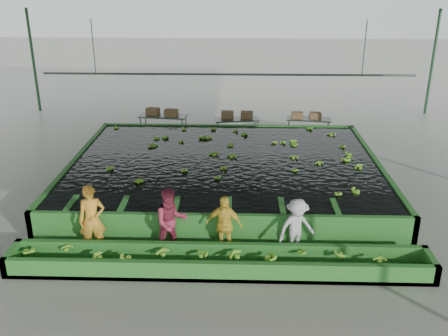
{
  "coord_description": "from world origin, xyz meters",
  "views": [
    {
      "loc": [
        0.44,
        -13.69,
        6.64
      ],
      "look_at": [
        0.0,
        0.5,
        1.0
      ],
      "focal_mm": 40.0,
      "sensor_mm": 36.0,
      "label": 1
    }
  ],
  "objects_px": {
    "worker_b": "(171,222)",
    "worker_d": "(297,228)",
    "worker_c": "(224,225)",
    "packing_table_left": "(164,125)",
    "box_stack_left": "(162,115)",
    "sorting_trough": "(219,262)",
    "packing_table_mid": "(237,128)",
    "worker_a": "(92,220)",
    "box_stack_right": "(306,118)",
    "packing_table_right": "(308,128)",
    "box_stack_mid": "(237,118)",
    "flotation_tank": "(225,172)"
  },
  "relations": [
    {
      "from": "sorting_trough",
      "to": "box_stack_right",
      "type": "distance_m",
      "value": 10.79
    },
    {
      "from": "worker_a",
      "to": "packing_table_mid",
      "type": "xyz_separation_m",
      "value": [
        3.52,
        9.37,
        -0.48
      ]
    },
    {
      "from": "packing_table_mid",
      "to": "sorting_trough",
      "type": "bearing_deg",
      "value": -92.0
    },
    {
      "from": "sorting_trough",
      "to": "box_stack_left",
      "type": "xyz_separation_m",
      "value": [
        -2.82,
        10.28,
        0.66
      ]
    },
    {
      "from": "packing_table_right",
      "to": "box_stack_mid",
      "type": "bearing_deg",
      "value": -179.05
    },
    {
      "from": "packing_table_right",
      "to": "box_stack_right",
      "type": "xyz_separation_m",
      "value": [
        -0.12,
        -0.03,
        0.42
      ]
    },
    {
      "from": "sorting_trough",
      "to": "packing_table_mid",
      "type": "distance_m",
      "value": 10.18
    },
    {
      "from": "worker_d",
      "to": "worker_a",
      "type": "bearing_deg",
      "value": 155.38
    },
    {
      "from": "sorting_trough",
      "to": "packing_table_right",
      "type": "height_order",
      "value": "packing_table_right"
    },
    {
      "from": "worker_b",
      "to": "worker_d",
      "type": "xyz_separation_m",
      "value": [
        3.09,
        0.0,
        -0.11
      ]
    },
    {
      "from": "worker_a",
      "to": "packing_table_left",
      "type": "relative_size",
      "value": 0.89
    },
    {
      "from": "worker_b",
      "to": "worker_d",
      "type": "height_order",
      "value": "worker_b"
    },
    {
      "from": "worker_b",
      "to": "worker_c",
      "type": "height_order",
      "value": "worker_b"
    },
    {
      "from": "packing_table_mid",
      "to": "box_stack_mid",
      "type": "relative_size",
      "value": 1.37
    },
    {
      "from": "sorting_trough",
      "to": "worker_c",
      "type": "bearing_deg",
      "value": 82.68
    },
    {
      "from": "flotation_tank",
      "to": "worker_b",
      "type": "xyz_separation_m",
      "value": [
        -1.21,
        -4.3,
        0.42
      ]
    },
    {
      "from": "worker_b",
      "to": "packing_table_right",
      "type": "bearing_deg",
      "value": 40.91
    },
    {
      "from": "flotation_tank",
      "to": "box_stack_left",
      "type": "distance_m",
      "value": 5.92
    },
    {
      "from": "worker_b",
      "to": "worker_c",
      "type": "relative_size",
      "value": 1.1
    },
    {
      "from": "worker_c",
      "to": "box_stack_left",
      "type": "bearing_deg",
      "value": 120.23
    },
    {
      "from": "box_stack_right",
      "to": "packing_table_left",
      "type": "bearing_deg",
      "value": 179.39
    },
    {
      "from": "worker_c",
      "to": "packing_table_mid",
      "type": "height_order",
      "value": "worker_c"
    },
    {
      "from": "packing_table_left",
      "to": "packing_table_right",
      "type": "distance_m",
      "value": 6.18
    },
    {
      "from": "worker_d",
      "to": "packing_table_left",
      "type": "height_order",
      "value": "worker_d"
    },
    {
      "from": "worker_a",
      "to": "box_stack_right",
      "type": "bearing_deg",
      "value": 40.75
    },
    {
      "from": "packing_table_mid",
      "to": "box_stack_right",
      "type": "distance_m",
      "value": 2.95
    },
    {
      "from": "packing_table_mid",
      "to": "packing_table_right",
      "type": "xyz_separation_m",
      "value": [
        3.04,
        0.14,
        0.0
      ]
    },
    {
      "from": "worker_c",
      "to": "box_stack_right",
      "type": "height_order",
      "value": "worker_c"
    },
    {
      "from": "flotation_tank",
      "to": "sorting_trough",
      "type": "height_order",
      "value": "flotation_tank"
    },
    {
      "from": "worker_c",
      "to": "worker_d",
      "type": "relative_size",
      "value": 1.04
    },
    {
      "from": "flotation_tank",
      "to": "sorting_trough",
      "type": "xyz_separation_m",
      "value": [
        0.0,
        -5.1,
        -0.2
      ]
    },
    {
      "from": "flotation_tank",
      "to": "box_stack_mid",
      "type": "distance_m",
      "value": 5.18
    },
    {
      "from": "worker_d",
      "to": "packing_table_mid",
      "type": "relative_size",
      "value": 0.83
    },
    {
      "from": "worker_b",
      "to": "worker_a",
      "type": "bearing_deg",
      "value": 156.72
    },
    {
      "from": "worker_b",
      "to": "packing_table_left",
      "type": "bearing_deg",
      "value": 76.13
    },
    {
      "from": "packing_table_mid",
      "to": "packing_table_right",
      "type": "distance_m",
      "value": 3.04
    },
    {
      "from": "worker_b",
      "to": "packing_table_left",
      "type": "relative_size",
      "value": 0.87
    },
    {
      "from": "packing_table_left",
      "to": "packing_table_mid",
      "type": "height_order",
      "value": "packing_table_left"
    },
    {
      "from": "sorting_trough",
      "to": "worker_b",
      "type": "bearing_deg",
      "value": 146.44
    },
    {
      "from": "flotation_tank",
      "to": "worker_c",
      "type": "bearing_deg",
      "value": -88.63
    },
    {
      "from": "box_stack_mid",
      "to": "box_stack_right",
      "type": "bearing_deg",
      "value": 0.32
    },
    {
      "from": "worker_b",
      "to": "packing_table_left",
      "type": "xyz_separation_m",
      "value": [
        -1.58,
        9.53,
        -0.41
      ]
    },
    {
      "from": "worker_b",
      "to": "worker_d",
      "type": "relative_size",
      "value": 1.15
    },
    {
      "from": "packing_table_mid",
      "to": "worker_c",
      "type": "bearing_deg",
      "value": -91.55
    },
    {
      "from": "worker_d",
      "to": "packing_table_right",
      "type": "distance_m",
      "value": 9.63
    },
    {
      "from": "worker_d",
      "to": "box_stack_left",
      "type": "distance_m",
      "value": 10.59
    },
    {
      "from": "worker_a",
      "to": "packing_table_left",
      "type": "height_order",
      "value": "worker_a"
    },
    {
      "from": "flotation_tank",
      "to": "packing_table_left",
      "type": "relative_size",
      "value": 5.0
    },
    {
      "from": "box_stack_right",
      "to": "sorting_trough",
      "type": "bearing_deg",
      "value": -107.66
    },
    {
      "from": "packing_table_left",
      "to": "box_stack_left",
      "type": "xyz_separation_m",
      "value": [
        -0.03,
        -0.05,
        0.46
      ]
    }
  ]
}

